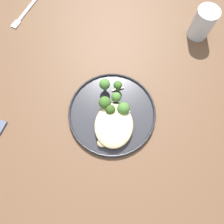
% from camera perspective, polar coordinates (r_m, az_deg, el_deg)
% --- Properties ---
extents(ground, '(6.00, 6.00, 0.00)m').
position_cam_1_polar(ground, '(1.40, -2.01, -10.72)').
color(ground, '#47423D').
extents(wooden_dining_table, '(1.40, 1.00, 0.74)m').
position_cam_1_polar(wooden_dining_table, '(0.75, -3.68, -4.04)').
color(wooden_dining_table, brown).
rests_on(wooden_dining_table, ground).
extents(dinner_plate, '(0.29, 0.29, 0.02)m').
position_cam_1_polar(dinner_plate, '(0.67, 0.00, -0.31)').
color(dinner_plate, '#232328').
rests_on(dinner_plate, wooden_dining_table).
extents(noodle_bed, '(0.15, 0.12, 0.04)m').
position_cam_1_polar(noodle_bed, '(0.64, 0.52, -3.76)').
color(noodle_bed, beige).
rests_on(noodle_bed, dinner_plate).
extents(seared_scallop_on_noodles, '(0.03, 0.03, 0.02)m').
position_cam_1_polar(seared_scallop_on_noodles, '(0.65, 0.50, -3.89)').
color(seared_scallop_on_noodles, '#DBB77A').
rests_on(seared_scallop_on_noodles, dinner_plate).
extents(seared_scallop_right_edge, '(0.03, 0.03, 0.01)m').
position_cam_1_polar(seared_scallop_right_edge, '(0.64, -2.79, -8.58)').
color(seared_scallop_right_edge, '#E5C689').
rests_on(seared_scallop_right_edge, dinner_plate).
extents(seared_scallop_center_golden, '(0.03, 0.03, 0.01)m').
position_cam_1_polar(seared_scallop_center_golden, '(0.64, -2.22, -5.21)').
color(seared_scallop_center_golden, beige).
rests_on(seared_scallop_center_golden, dinner_plate).
extents(seared_scallop_half_hidden, '(0.03, 0.03, 0.02)m').
position_cam_1_polar(seared_scallop_half_hidden, '(0.64, -0.25, -5.80)').
color(seared_scallop_half_hidden, '#E5C689').
rests_on(seared_scallop_half_hidden, dinner_plate).
extents(broccoli_floret_near_rim, '(0.04, 0.04, 0.06)m').
position_cam_1_polar(broccoli_floret_near_rim, '(0.64, -2.05, 2.68)').
color(broccoli_floret_near_rim, '#7A994C').
rests_on(broccoli_floret_near_rim, dinner_plate).
extents(broccoli_floret_split_head, '(0.03, 0.03, 0.05)m').
position_cam_1_polar(broccoli_floret_split_head, '(0.68, 1.66, 7.45)').
color(broccoli_floret_split_head, '#89A356').
rests_on(broccoli_floret_split_head, dinner_plate).
extents(broccoli_floret_front_edge, '(0.03, 0.03, 0.05)m').
position_cam_1_polar(broccoli_floret_front_edge, '(0.64, -0.45, 0.59)').
color(broccoli_floret_front_edge, '#89A356').
rests_on(broccoli_floret_front_edge, dinner_plate).
extents(broccoli_floret_beside_noodles, '(0.04, 0.04, 0.06)m').
position_cam_1_polar(broccoli_floret_beside_noodles, '(0.64, 3.23, 0.97)').
color(broccoli_floret_beside_noodles, '#7A994C').
rests_on(broccoli_floret_beside_noodles, dinner_plate).
extents(broccoli_floret_right_tilted, '(0.04, 0.04, 0.06)m').
position_cam_1_polar(broccoli_floret_right_tilted, '(0.67, -2.07, 7.76)').
color(broccoli_floret_right_tilted, '#89A356').
rests_on(broccoli_floret_right_tilted, dinner_plate).
extents(broccoli_floret_rear_charred, '(0.03, 0.03, 0.05)m').
position_cam_1_polar(broccoli_floret_rear_charred, '(0.66, 1.21, 4.16)').
color(broccoli_floret_rear_charred, '#7A994C').
rests_on(broccoli_floret_rear_charred, dinner_plate).
extents(onion_sliver_curled_piece, '(0.01, 0.04, 0.00)m').
position_cam_1_polar(onion_sliver_curled_piece, '(0.67, 3.24, 0.49)').
color(onion_sliver_curled_piece, silver).
rests_on(onion_sliver_curled_piece, dinner_plate).
extents(onion_sliver_short_strip, '(0.02, 0.04, 0.00)m').
position_cam_1_polar(onion_sliver_short_strip, '(0.70, 1.67, 6.52)').
color(onion_sliver_short_strip, silver).
rests_on(onion_sliver_short_strip, dinner_plate).
extents(water_glass, '(0.08, 0.08, 0.11)m').
position_cam_1_polar(water_glass, '(0.87, 23.89, 21.53)').
color(water_glass, silver).
rests_on(water_glass, wooden_dining_table).
extents(dinner_fork, '(0.18, 0.08, 0.00)m').
position_cam_1_polar(dinner_fork, '(0.97, -23.13, 24.44)').
color(dinner_fork, silver).
rests_on(dinner_fork, wooden_dining_table).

